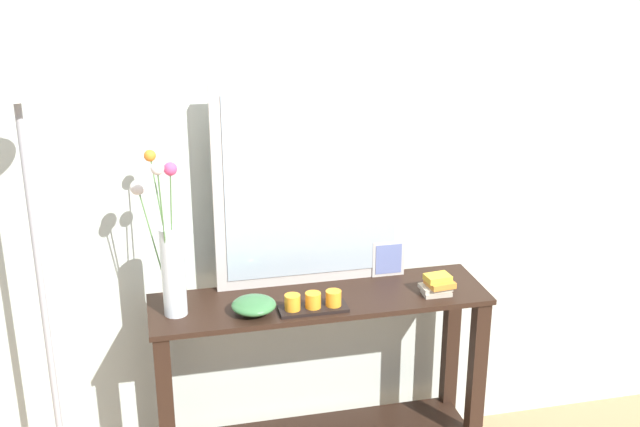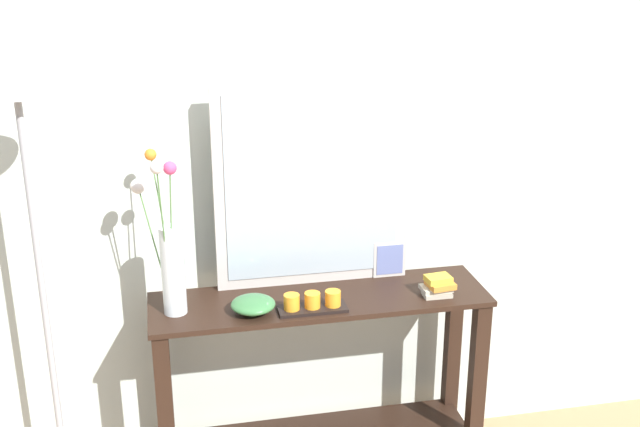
{
  "view_description": "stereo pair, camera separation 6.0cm",
  "coord_description": "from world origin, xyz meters",
  "px_view_note": "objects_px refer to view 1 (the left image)",
  "views": [
    {
      "loc": [
        -0.6,
        -2.58,
        2.08
      ],
      "look_at": [
        0.0,
        0.0,
        1.13
      ],
      "focal_mm": 44.84,
      "sensor_mm": 36.0,
      "label": 1
    },
    {
      "loc": [
        -0.54,
        -2.59,
        2.08
      ],
      "look_at": [
        0.0,
        0.0,
        1.13
      ],
      "focal_mm": 44.84,
      "sensor_mm": 36.0,
      "label": 2
    }
  ],
  "objects_px": {
    "tall_vase_left": "(170,257)",
    "floor_lamp": "(35,236)",
    "picture_frame_small": "(388,258)",
    "book_stack": "(438,285)",
    "console_table": "(320,374)",
    "mirror_leaning": "(310,185)",
    "candle_tray": "(313,303)",
    "decorative_bowl": "(254,305)"
  },
  "relations": [
    {
      "from": "tall_vase_left",
      "to": "book_stack",
      "type": "bearing_deg",
      "value": -3.41
    },
    {
      "from": "console_table",
      "to": "picture_frame_small",
      "type": "bearing_deg",
      "value": 23.01
    },
    {
      "from": "mirror_leaning",
      "to": "candle_tray",
      "type": "xyz_separation_m",
      "value": [
        -0.04,
        -0.24,
        -0.36
      ]
    },
    {
      "from": "tall_vase_left",
      "to": "decorative_bowl",
      "type": "relative_size",
      "value": 3.69
    },
    {
      "from": "tall_vase_left",
      "to": "candle_tray",
      "type": "distance_m",
      "value": 0.52
    },
    {
      "from": "candle_tray",
      "to": "picture_frame_small",
      "type": "relative_size",
      "value": 1.71
    },
    {
      "from": "mirror_leaning",
      "to": "book_stack",
      "type": "xyz_separation_m",
      "value": [
        0.43,
        -0.21,
        -0.35
      ]
    },
    {
      "from": "mirror_leaning",
      "to": "tall_vase_left",
      "type": "bearing_deg",
      "value": -163.93
    },
    {
      "from": "decorative_bowl",
      "to": "console_table",
      "type": "bearing_deg",
      "value": 16.31
    },
    {
      "from": "console_table",
      "to": "tall_vase_left",
      "type": "bearing_deg",
      "value": -178.61
    },
    {
      "from": "tall_vase_left",
      "to": "book_stack",
      "type": "height_order",
      "value": "tall_vase_left"
    },
    {
      "from": "tall_vase_left",
      "to": "floor_lamp",
      "type": "height_order",
      "value": "floor_lamp"
    },
    {
      "from": "book_stack",
      "to": "floor_lamp",
      "type": "xyz_separation_m",
      "value": [
        -1.38,
        0.02,
        0.31
      ]
    },
    {
      "from": "console_table",
      "to": "decorative_bowl",
      "type": "bearing_deg",
      "value": -163.69
    },
    {
      "from": "tall_vase_left",
      "to": "floor_lamp",
      "type": "distance_m",
      "value": 0.44
    },
    {
      "from": "tall_vase_left",
      "to": "floor_lamp",
      "type": "relative_size",
      "value": 0.34
    },
    {
      "from": "candle_tray",
      "to": "decorative_bowl",
      "type": "distance_m",
      "value": 0.21
    },
    {
      "from": "picture_frame_small",
      "to": "tall_vase_left",
      "type": "bearing_deg",
      "value": -170.4
    },
    {
      "from": "mirror_leaning",
      "to": "decorative_bowl",
      "type": "xyz_separation_m",
      "value": [
        -0.25,
        -0.21,
        -0.36
      ]
    },
    {
      "from": "decorative_bowl",
      "to": "floor_lamp",
      "type": "relative_size",
      "value": 0.09
    },
    {
      "from": "decorative_bowl",
      "to": "tall_vase_left",
      "type": "bearing_deg",
      "value": 167.29
    },
    {
      "from": "mirror_leaning",
      "to": "picture_frame_small",
      "type": "bearing_deg",
      "value": -2.08
    },
    {
      "from": "floor_lamp",
      "to": "decorative_bowl",
      "type": "bearing_deg",
      "value": -2.2
    },
    {
      "from": "picture_frame_small",
      "to": "decorative_bowl",
      "type": "bearing_deg",
      "value": -160.0
    },
    {
      "from": "console_table",
      "to": "floor_lamp",
      "type": "relative_size",
      "value": 0.73
    },
    {
      "from": "mirror_leaning",
      "to": "tall_vase_left",
      "type": "xyz_separation_m",
      "value": [
        -0.52,
        -0.15,
        -0.17
      ]
    },
    {
      "from": "console_table",
      "to": "candle_tray",
      "type": "relative_size",
      "value": 5.08
    },
    {
      "from": "candle_tray",
      "to": "book_stack",
      "type": "bearing_deg",
      "value": 3.48
    },
    {
      "from": "tall_vase_left",
      "to": "picture_frame_small",
      "type": "height_order",
      "value": "tall_vase_left"
    },
    {
      "from": "candle_tray",
      "to": "floor_lamp",
      "type": "bearing_deg",
      "value": 176.78
    },
    {
      "from": "picture_frame_small",
      "to": "floor_lamp",
      "type": "height_order",
      "value": "floor_lamp"
    },
    {
      "from": "console_table",
      "to": "picture_frame_small",
      "type": "distance_m",
      "value": 0.51
    },
    {
      "from": "console_table",
      "to": "mirror_leaning",
      "type": "bearing_deg",
      "value": 91.64
    },
    {
      "from": "picture_frame_small",
      "to": "floor_lamp",
      "type": "bearing_deg",
      "value": -172.03
    },
    {
      "from": "candle_tray",
      "to": "book_stack",
      "type": "xyz_separation_m",
      "value": [
        0.48,
        0.03,
        0.01
      ]
    },
    {
      "from": "tall_vase_left",
      "to": "candle_tray",
      "type": "bearing_deg",
      "value": -10.13
    },
    {
      "from": "picture_frame_small",
      "to": "console_table",
      "type": "bearing_deg",
      "value": -156.99
    },
    {
      "from": "floor_lamp",
      "to": "candle_tray",
      "type": "bearing_deg",
      "value": -3.22
    },
    {
      "from": "console_table",
      "to": "candle_tray",
      "type": "distance_m",
      "value": 0.37
    },
    {
      "from": "mirror_leaning",
      "to": "decorative_bowl",
      "type": "relative_size",
      "value": 4.93
    },
    {
      "from": "picture_frame_small",
      "to": "book_stack",
      "type": "relative_size",
      "value": 1.18
    },
    {
      "from": "decorative_bowl",
      "to": "floor_lamp",
      "type": "height_order",
      "value": "floor_lamp"
    }
  ]
}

